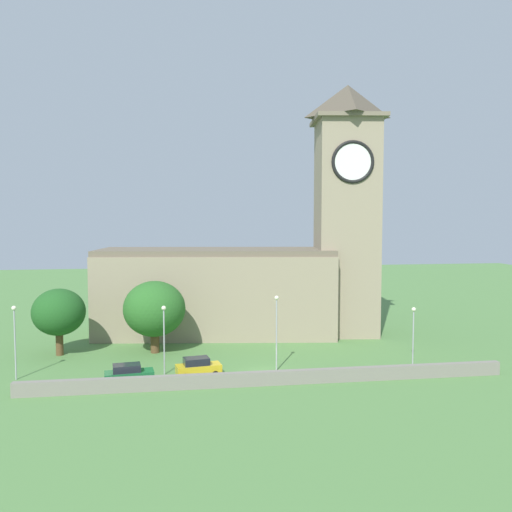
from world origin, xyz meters
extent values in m
plane|color=#517F42|center=(0.00, 15.00, 0.00)|extent=(200.00, 200.00, 0.00)
cube|color=gray|center=(-3.26, 18.82, 5.26)|extent=(31.55, 14.94, 10.52)
cube|color=#675C4A|center=(-3.26, 18.82, 10.87)|extent=(31.44, 14.07, 0.70)
cube|color=gray|center=(13.67, 16.55, 13.85)|extent=(8.54, 8.54, 27.69)
cube|color=#736753|center=(13.67, 16.55, 27.94)|extent=(9.91, 9.91, 0.50)
pyramid|color=brown|center=(13.67, 16.55, 30.28)|extent=(8.97, 8.97, 4.18)
cylinder|color=white|center=(13.15, 12.72, 22.15)|extent=(4.84, 0.76, 4.87)
torus|color=black|center=(13.15, 12.72, 22.15)|extent=(5.31, 1.14, 5.30)
cylinder|color=white|center=(17.49, 16.04, 22.15)|extent=(0.76, 4.84, 4.87)
torus|color=black|center=(17.49, 16.04, 22.15)|extent=(1.14, 5.31, 5.30)
cube|color=gray|center=(0.00, -3.85, 0.64)|extent=(45.08, 0.70, 1.28)
cube|color=#1E6B38|center=(-12.91, -1.53, 0.75)|extent=(4.63, 2.36, 0.83)
cube|color=#1E232B|center=(-13.13, -1.56, 1.50)|extent=(2.67, 1.90, 0.66)
cylinder|color=black|center=(-11.54, -0.44, 0.33)|extent=(0.70, 0.41, 0.67)
cylinder|color=black|center=(-11.30, -2.23, 0.33)|extent=(0.70, 0.41, 0.67)
cylinder|color=black|center=(-14.53, -0.83, 0.33)|extent=(0.70, 0.41, 0.67)
cylinder|color=black|center=(-14.29, -2.62, 0.33)|extent=(0.70, 0.41, 0.67)
cube|color=gold|center=(-6.49, -0.34, 0.78)|extent=(4.49, 2.39, 0.86)
cube|color=#1E232B|center=(-6.70, -0.37, 1.55)|extent=(2.60, 1.89, 0.69)
cylinder|color=black|center=(-5.19, 0.75, 0.35)|extent=(0.73, 0.42, 0.69)
cylinder|color=black|center=(-4.92, -0.98, 0.35)|extent=(0.73, 0.42, 0.69)
cylinder|color=black|center=(-8.06, 0.30, 0.35)|extent=(0.73, 0.42, 0.69)
cylinder|color=black|center=(-7.79, -1.43, 0.35)|extent=(0.73, 0.42, 0.69)
cylinder|color=#9EA0A5|center=(-23.62, 1.41, 3.31)|extent=(0.14, 0.14, 6.62)
sphere|color=#F4EFCC|center=(-23.62, 1.41, 6.84)|extent=(0.44, 0.44, 0.44)
cylinder|color=#9EA0A5|center=(-9.75, 0.98, 3.17)|extent=(0.14, 0.14, 6.34)
sphere|color=#F4EFCC|center=(-9.75, 0.98, 6.56)|extent=(0.44, 0.44, 0.44)
cylinder|color=#9EA0A5|center=(1.32, 0.60, 3.57)|extent=(0.14, 0.14, 7.14)
sphere|color=#F4EFCC|center=(1.32, 0.60, 7.36)|extent=(0.44, 0.44, 0.44)
cylinder|color=#9EA0A5|center=(15.78, 0.59, 2.80)|extent=(0.14, 0.14, 5.61)
sphere|color=#F4EFCC|center=(15.78, 0.59, 5.83)|extent=(0.44, 0.44, 0.44)
cylinder|color=brown|center=(-21.42, 10.23, 1.35)|extent=(0.81, 0.81, 2.70)
ellipsoid|color=#1E511E|center=(-21.42, 10.23, 4.86)|extent=(5.78, 5.78, 5.20)
cylinder|color=brown|center=(-10.96, 9.79, 1.21)|extent=(0.98, 0.98, 2.42)
ellipsoid|color=#286023|center=(-10.96, 9.79, 5.04)|extent=(6.98, 6.98, 6.28)
camera|label=1|loc=(-8.72, -51.39, 15.29)|focal=37.75mm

